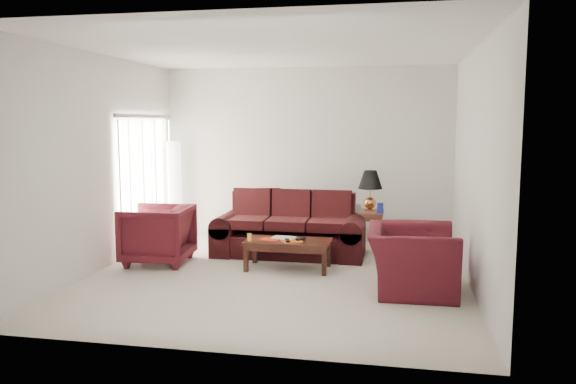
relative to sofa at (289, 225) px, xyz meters
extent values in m
plane|color=beige|center=(0.07, -1.29, -0.47)|extent=(5.00, 5.00, 0.00)
cube|color=silver|center=(-2.35, 0.01, 0.61)|extent=(0.10, 2.00, 2.16)
cube|color=black|center=(-0.52, 0.80, 0.26)|extent=(0.46, 0.29, 0.44)
cube|color=silver|center=(1.01, 0.48, 0.23)|extent=(0.15, 0.10, 0.14)
cylinder|color=navy|center=(1.38, 0.49, 0.23)|extent=(0.13, 0.13, 0.16)
cube|color=silver|center=(0.95, 0.79, 0.23)|extent=(0.13, 0.16, 0.05)
imported|color=#430F17|center=(-1.80, -0.86, -0.04)|extent=(1.01, 0.99, 0.86)
imported|color=#3E0E15|center=(1.82, -1.54, -0.08)|extent=(1.07, 1.22, 0.79)
cube|color=red|center=(-0.10, -0.87, -0.05)|extent=(0.29, 0.24, 0.01)
cube|color=white|center=(0.06, -0.73, -0.05)|extent=(0.35, 0.28, 0.02)
cube|color=orange|center=(0.22, -0.94, -0.05)|extent=(0.32, 0.30, 0.01)
cube|color=black|center=(0.16, -0.97, -0.03)|extent=(0.10, 0.19, 0.02)
cube|color=black|center=(0.33, -0.85, -0.03)|extent=(0.12, 0.17, 0.02)
cylinder|color=yellow|center=(-0.38, -0.98, 0.00)|extent=(0.08, 0.08, 0.11)
camera|label=1|loc=(1.61, -8.43, 1.59)|focal=35.00mm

